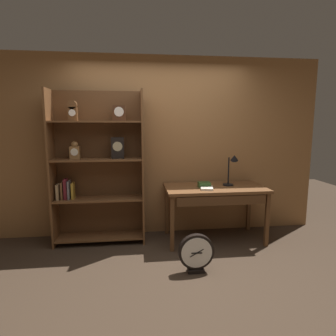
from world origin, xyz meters
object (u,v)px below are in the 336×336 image
object	(u,v)px
toolbox_small	(204,185)
open_repair_manual	(207,188)
workbench	(215,193)
round_clock_large	(196,253)
desk_lamp	(232,167)
bookshelf	(97,169)

from	to	relation	value
toolbox_small	open_repair_manual	distance (m)	0.11
workbench	open_repair_manual	size ratio (longest dim) A/B	6.27
open_repair_manual	round_clock_large	bearing A→B (deg)	-99.75
desk_lamp	open_repair_manual	bearing A→B (deg)	-158.81
bookshelf	open_repair_manual	world-z (taller)	bookshelf
toolbox_small	round_clock_large	bearing A→B (deg)	-109.12
desk_lamp	round_clock_large	xyz separation A→B (m)	(-0.69, -0.89, -0.82)
workbench	desk_lamp	xyz separation A→B (m)	(0.25, 0.05, 0.35)
toolbox_small	workbench	bearing A→B (deg)	-1.07
workbench	toolbox_small	size ratio (longest dim) A/B	8.60
bookshelf	toolbox_small	xyz separation A→B (m)	(1.45, -0.16, -0.22)
bookshelf	workbench	distance (m)	1.65
desk_lamp	open_repair_manual	xyz separation A→B (m)	(-0.39, -0.15, -0.26)
workbench	desk_lamp	bearing A→B (deg)	12.08
bookshelf	round_clock_large	xyz separation A→B (m)	(1.16, -0.99, -0.81)
bookshelf	desk_lamp	bearing A→B (deg)	-3.35
round_clock_large	open_repair_manual	bearing A→B (deg)	67.75
desk_lamp	round_clock_large	world-z (taller)	desk_lamp
workbench	open_repair_manual	xyz separation A→B (m)	(-0.15, -0.10, 0.10)
desk_lamp	workbench	bearing A→B (deg)	-167.92
open_repair_manual	round_clock_large	xyz separation A→B (m)	(-0.30, -0.73, -0.56)
desk_lamp	toolbox_small	size ratio (longest dim) A/B	2.87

